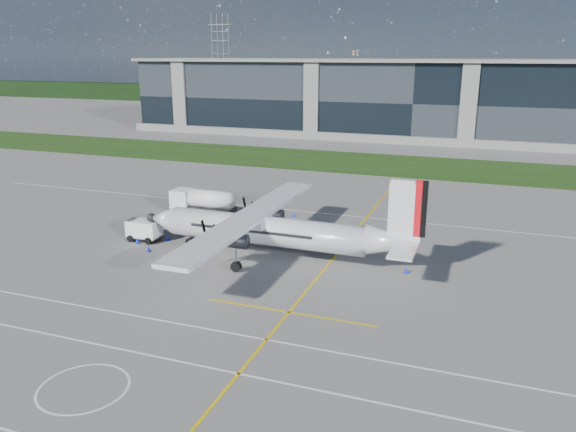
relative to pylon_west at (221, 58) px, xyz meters
The scene contains 16 objects.
ground 136.84m from the pylon_west, 53.97° to the right, with size 400.00×400.00×0.00m, color slate.
grass_strip 130.49m from the pylon_west, 51.89° to the right, with size 400.00×18.00×0.04m, color #1C3F11.
terminal_building 106.57m from the pylon_west, 41.19° to the right, with size 120.00×20.00×15.00m, color black.
tree_line 81.51m from the pylon_west, ahead, with size 400.00×6.00×6.00m, color black.
pylon_west is the anchor object (origin of this frame).
yellow_taxiway_centerline 163.44m from the pylon_west, 59.34° to the right, with size 0.20×70.00×0.01m, color yellow.
white_lane_line 183.09m from the pylon_west, 64.00° to the right, with size 90.00×0.15×0.01m, color white.
turboprop_aircraft 166.68m from the pylon_west, 61.89° to the right, with size 24.54×25.45×7.64m, color silver, non-canonical shape.
fuel_tanker_truck 152.53m from the pylon_west, 64.37° to the right, with size 7.36×2.39×2.76m, color white, non-canonical shape.
baggage_tug 160.90m from the pylon_west, 65.99° to the right, with size 3.18×1.91×1.91m, color white, non-canonical shape.
ground_crew_person 160.88m from the pylon_west, 63.84° to the right, with size 0.75×0.53×1.84m, color #F25907.
safety_cone_fwd 161.83m from the pylon_west, 66.18° to the right, with size 0.36×0.36×0.50m, color #0D19E7.
safety_cone_nose_stbd 161.22m from the pylon_west, 65.21° to the right, with size 0.36×0.36×0.50m, color #0D19E7.
safety_cone_tail 171.99m from the pylon_west, 58.59° to the right, with size 0.36×0.36×0.50m, color #0D19E7.
safety_cone_nose_port 164.12m from the pylon_west, 65.68° to the right, with size 0.36×0.36×0.50m, color #0D19E7.
safety_cone_stbdwing 154.82m from the pylon_west, 60.63° to the right, with size 0.36×0.36×0.50m, color #0D19E7.
Camera 1 is at (14.74, -38.26, 16.75)m, focal length 35.00 mm.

